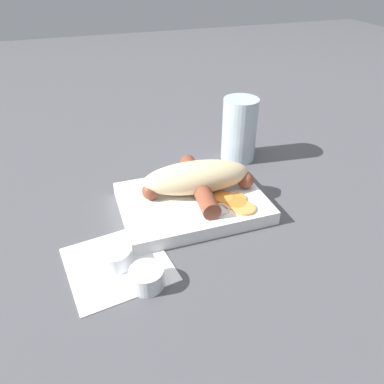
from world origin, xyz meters
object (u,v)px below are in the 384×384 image
(food_tray, at_px, (192,203))
(condiment_cup_near, at_px, (115,259))
(bread_roll, at_px, (197,177))
(sausage, at_px, (199,185))
(condiment_cup_far, at_px, (147,279))
(drink_glass, at_px, (239,130))

(food_tray, relative_size, condiment_cup_near, 5.16)
(bread_roll, xyz_separation_m, sausage, (0.00, -0.00, -0.01))
(sausage, xyz_separation_m, condiment_cup_far, (-0.12, -0.15, -0.02))
(sausage, relative_size, condiment_cup_near, 4.19)
(food_tray, xyz_separation_m, drink_glass, (0.15, 0.14, 0.05))
(food_tray, xyz_separation_m, bread_roll, (0.01, 0.02, 0.04))
(bread_roll, xyz_separation_m, condiment_cup_far, (-0.12, -0.16, -0.04))
(sausage, bearing_deg, drink_glass, 44.23)
(bread_roll, height_order, sausage, bread_roll)
(condiment_cup_far, xyz_separation_m, drink_glass, (0.25, 0.28, 0.05))
(condiment_cup_near, distance_m, drink_glass, 0.37)
(bread_roll, relative_size, drink_glass, 1.47)
(food_tray, xyz_separation_m, condiment_cup_far, (-0.11, -0.14, 0.00))
(condiment_cup_near, relative_size, condiment_cup_far, 1.00)
(bread_roll, height_order, condiment_cup_far, bread_roll)
(food_tray, distance_m, drink_glass, 0.21)
(food_tray, relative_size, sausage, 1.23)
(sausage, distance_m, condiment_cup_near, 0.19)
(bread_roll, bearing_deg, sausage, -65.60)
(drink_glass, bearing_deg, condiment_cup_near, -141.29)
(drink_glass, bearing_deg, bread_roll, -137.33)
(condiment_cup_far, bearing_deg, sausage, 50.73)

